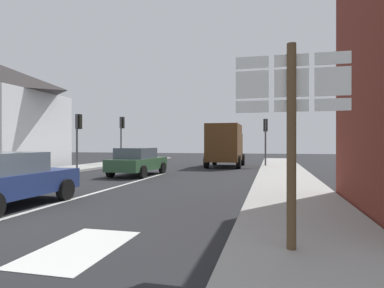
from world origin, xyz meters
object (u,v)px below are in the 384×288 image
sedan_far (138,161)px  delivery_truck (225,144)px  route_sign_post (291,124)px  traffic_light_near_left (78,129)px  sedan_near (4,179)px  traffic_light_far_left (122,129)px  traffic_light_far_right (266,131)px

sedan_far → delivery_truck: (3.67, 7.45, 0.89)m
route_sign_post → traffic_light_near_left: size_ratio=0.92×
delivery_truck → route_sign_post: size_ratio=1.56×
sedan_near → traffic_light_far_left: 17.20m
sedan_near → delivery_truck: 16.89m
traffic_light_far_right → traffic_light_near_left: bearing=-150.3°
route_sign_post → traffic_light_far_right: bearing=92.1°
route_sign_post → traffic_light_near_left: traffic_light_near_left is taller
traffic_light_near_left → sedan_far: bearing=-18.3°
traffic_light_far_right → traffic_light_near_left: traffic_light_near_left is taller
sedan_near → traffic_light_far_right: (6.50, 16.78, 1.81)m
sedan_far → traffic_light_far_left: (-4.49, 7.46, 2.04)m
traffic_light_near_left → sedan_near: bearing=-66.7°
delivery_truck → traffic_light_far_right: traffic_light_far_right is taller
sedan_far → traffic_light_near_left: traffic_light_near_left is taller
sedan_near → sedan_far: same height
sedan_far → route_sign_post: size_ratio=1.33×
sedan_far → delivery_truck: bearing=63.8°
sedan_near → sedan_far: size_ratio=0.98×
sedan_near → traffic_light_near_left: bearing=113.3°
sedan_far → traffic_light_far_left: size_ratio=1.13×
route_sign_post → traffic_light_far_right: 18.97m
sedan_near → traffic_light_far_right: bearing=68.8°
traffic_light_far_right → route_sign_post: bearing=-87.9°
sedan_near → traffic_light_far_left: traffic_light_far_left is taller
sedan_far → delivery_truck: delivery_truck is taller
sedan_far → traffic_light_near_left: (-4.49, 1.48, 1.82)m
sedan_far → traffic_light_far_right: 10.30m
sedan_near → traffic_light_far_left: (-4.51, 16.47, 2.04)m
traffic_light_far_right → delivery_truck: bearing=-173.6°
sedan_far → route_sign_post: bearing=-57.2°
traffic_light_far_right → traffic_light_near_left: 12.68m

